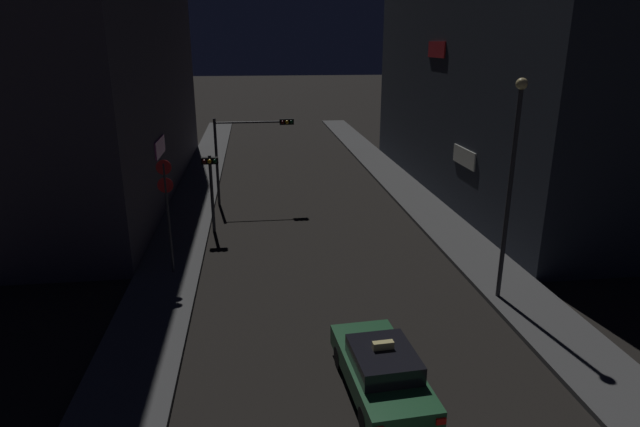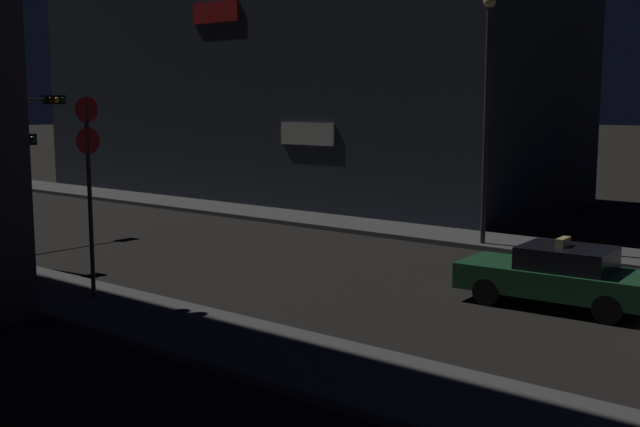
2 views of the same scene
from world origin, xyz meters
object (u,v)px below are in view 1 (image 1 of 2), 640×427
Objects in this scene: traffic_light_overhead at (247,142)px; traffic_light_left_kerb at (211,178)px; taxi at (381,370)px; sign_pole_left at (167,206)px; street_lamp_near_block at (512,173)px.

traffic_light_left_kerb is (-1.77, -4.69, -0.90)m from traffic_light_overhead.
sign_pole_left is at bearing 127.67° from taxi.
taxi is 18.84m from traffic_light_overhead.
traffic_light_left_kerb is 5.25m from sign_pole_left.
traffic_light_overhead is 1.08× the size of sign_pole_left.
sign_pole_left is 12.81m from street_lamp_near_block.
taxi is at bearing -139.05° from street_lamp_near_block.
traffic_light_overhead is 0.64× the size of street_lamp_near_block.
sign_pole_left reaches higher than traffic_light_left_kerb.
taxi is at bearing -52.33° from sign_pole_left.
traffic_light_overhead is 10.26m from sign_pole_left.
traffic_light_overhead is at bearing 123.92° from street_lamp_near_block.
sign_pole_left is 0.59× the size of street_lamp_near_block.
street_lamp_near_block reaches higher than traffic_light_overhead.
street_lamp_near_block is (12.13, -3.69, 1.82)m from sign_pole_left.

